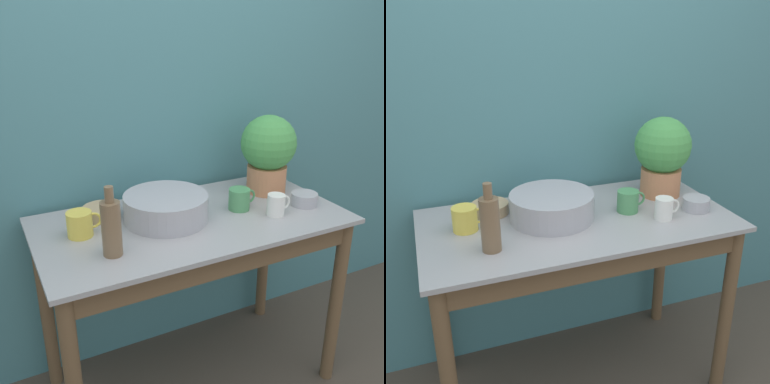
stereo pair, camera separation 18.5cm
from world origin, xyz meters
TOP-DOWN VIEW (x-y plane):
  - wall_back at (0.00, 0.72)m, footprint 6.00×0.05m
  - counter_table at (0.00, 0.31)m, footprint 1.30×0.67m
  - potted_plant at (0.46, 0.45)m, footprint 0.26×0.26m
  - bowl_wash_large at (-0.10, 0.37)m, footprint 0.35×0.35m
  - bottle_tall at (-0.39, 0.19)m, footprint 0.07×0.07m
  - mug_yellow at (-0.46, 0.39)m, footprint 0.14×0.10m
  - mug_green at (0.23, 0.33)m, footprint 0.13×0.09m
  - mug_white at (0.34, 0.20)m, footprint 0.11×0.08m
  - bowl_small_steel at (0.52, 0.24)m, footprint 0.12×0.12m
  - bowl_small_tan at (-0.34, 0.52)m, footprint 0.16×0.16m

SIDE VIEW (x-z plane):
  - counter_table at x=0.00m, z-range 0.26..1.13m
  - bowl_small_tan at x=-0.34m, z-range 0.87..0.92m
  - bowl_small_steel at x=0.52m, z-range 0.87..0.93m
  - mug_white at x=0.34m, z-range 0.87..0.96m
  - mug_green at x=0.23m, z-range 0.87..0.96m
  - mug_yellow at x=-0.46m, z-range 0.87..0.97m
  - bowl_wash_large at x=-0.10m, z-range 0.87..0.98m
  - bottle_tall at x=-0.39m, z-range 0.85..1.11m
  - potted_plant at x=0.46m, z-range 0.89..1.26m
  - wall_back at x=0.00m, z-range 0.00..2.40m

